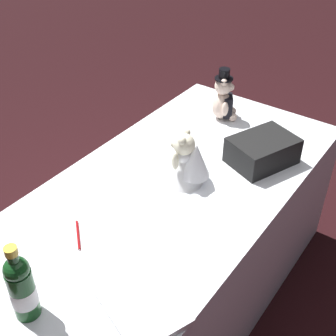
# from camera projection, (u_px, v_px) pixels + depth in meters

# --- Properties ---
(ground_plane) EXTENTS (12.00, 12.00, 0.00)m
(ground_plane) POSITION_uv_depth(u_px,v_px,m) (168.00, 296.00, 2.28)
(ground_plane) COLOR black
(reception_table) EXTENTS (1.78, 0.87, 0.71)m
(reception_table) POSITION_uv_depth(u_px,v_px,m) (168.00, 247.00, 2.07)
(reception_table) COLOR white
(reception_table) RESTS_ON ground_plane
(teddy_bear_groom) EXTENTS (0.14, 0.14, 0.27)m
(teddy_bear_groom) POSITION_uv_depth(u_px,v_px,m) (224.00, 99.00, 2.27)
(teddy_bear_groom) COLOR beige
(teddy_bear_groom) RESTS_ON reception_table
(teddy_bear_bride) EXTENTS (0.19, 0.22, 0.24)m
(teddy_bear_bride) POSITION_uv_depth(u_px,v_px,m) (187.00, 161.00, 1.84)
(teddy_bear_bride) COLOR white
(teddy_bear_bride) RESTS_ON reception_table
(champagne_bottle) EXTENTS (0.08, 0.08, 0.28)m
(champagne_bottle) POSITION_uv_depth(u_px,v_px,m) (21.00, 287.00, 1.30)
(champagne_bottle) COLOR #13401A
(champagne_bottle) RESTS_ON reception_table
(signing_pen) EXTENTS (0.11, 0.12, 0.01)m
(signing_pen) POSITION_uv_depth(u_px,v_px,m) (78.00, 236.00, 1.63)
(signing_pen) COLOR maroon
(signing_pen) RESTS_ON reception_table
(gift_case_black) EXTENTS (0.33, 0.29, 0.12)m
(gift_case_black) POSITION_uv_depth(u_px,v_px,m) (262.00, 151.00, 1.98)
(gift_case_black) COLOR black
(gift_case_black) RESTS_ON reception_table
(guestbook) EXTENTS (0.28, 0.31, 0.02)m
(guestbook) POSITION_uv_depth(u_px,v_px,m) (143.00, 308.00, 1.37)
(guestbook) COLOR white
(guestbook) RESTS_ON reception_table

